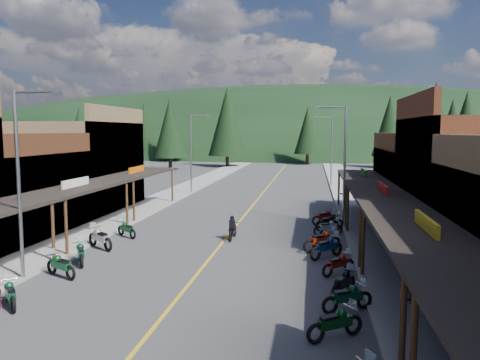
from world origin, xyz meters
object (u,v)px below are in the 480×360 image
at_px(pine_3, 308,130).
at_px(bike_west_8, 127,228).
at_px(pine_9, 452,131).
at_px(bike_east_6, 338,263).
at_px(bike_west_5, 61,264).
at_px(bike_east_3, 335,322).
at_px(pine_10, 170,128).
at_px(streetlight_1, 192,150).
at_px(bike_east_5, 343,282).
at_px(streetlight_3, 330,148).
at_px(pine_2, 227,122).
at_px(pedestrian_east_b, 344,194).
at_px(pine_5, 466,122).
at_px(bike_east_7, 327,246).
at_px(bike_east_10, 329,221).
at_px(bike_west_4, 10,293).
at_px(bike_east_11, 325,216).
at_px(pine_1, 171,127).
at_px(bike_east_9, 328,227).
at_px(pine_11, 435,124).
at_px(streetlight_2, 342,159).
at_px(pine_4, 390,126).
at_px(pedestrian_east_a, 412,278).
at_px(streetlight_0, 21,176).
at_px(pine_7, 144,127).
at_px(bike_west_7, 100,237).
at_px(shop_east_3, 436,184).
at_px(shop_west_3, 76,166).
at_px(pine_8, 122,133).
at_px(pine_0, 80,130).
at_px(rider_on_bike, 233,229).
at_px(bike_west_6, 81,252).

height_order(pine_3, bike_west_8, pine_3).
distance_m(pine_9, bike_east_6, 51.67).
bearing_deg(pine_3, bike_west_5, -97.76).
bearing_deg(bike_east_3, pine_10, 166.83).
height_order(streetlight_1, bike_east_5, streetlight_1).
distance_m(streetlight_3, pine_2, 32.92).
bearing_deg(pedestrian_east_b, pine_5, -159.72).
height_order(bike_west_5, bike_east_7, bike_east_7).
bearing_deg(bike_east_10, bike_west_8, -101.16).
xyz_separation_m(bike_west_4, bike_east_11, (11.60, 16.94, 0.04)).
height_order(pine_1, bike_east_9, pine_1).
bearing_deg(pine_11, bike_east_5, -107.43).
relative_size(streetlight_2, pine_4, 0.64).
bearing_deg(bike_west_4, pedestrian_east_a, -33.31).
height_order(pine_11, bike_east_7, pine_11).
xyz_separation_m(pine_5, bike_east_7, (-28.25, -72.53, -7.36)).
distance_m(pine_3, pine_11, 32.26).
bearing_deg(pedestrian_east_a, bike_east_3, -56.55).
bearing_deg(pine_5, streetlight_3, -122.78).
bearing_deg(bike_east_9, bike_east_10, 147.99).
relative_size(pine_1, pine_5, 0.89).
height_order(bike_east_5, pedestrian_east_b, pedestrian_east_b).
relative_size(streetlight_0, bike_east_7, 3.62).
bearing_deg(pine_7, bike_west_8, -70.49).
distance_m(streetlight_1, pine_3, 45.39).
bearing_deg(bike_west_7, pedestrian_east_b, -4.54).
bearing_deg(pine_4, pine_10, -164.48).
bearing_deg(bike_east_6, pedestrian_east_b, 131.76).
bearing_deg(pine_7, pine_3, -15.52).
bearing_deg(pedestrian_east_b, shop_east_3, 99.82).
xyz_separation_m(bike_east_7, bike_east_10, (0.37, 6.87, -0.06)).
xyz_separation_m(shop_west_3, pine_8, (-8.22, 28.70, 2.46)).
bearing_deg(streetlight_2, bike_east_7, -98.00).
height_order(shop_west_3, pine_8, pine_8).
height_order(pine_0, pedestrian_east_b, pine_0).
bearing_deg(pine_10, pine_4, 15.52).
distance_m(streetlight_0, rider_on_bike, 12.17).
bearing_deg(shop_east_3, bike_west_5, -139.46).
height_order(pine_5, pedestrian_east_b, pine_5).
bearing_deg(pine_9, bike_west_4, -118.86).
bearing_deg(pine_3, pine_8, -135.00).
height_order(bike_west_5, bike_east_10, bike_west_5).
height_order(pine_4, pine_9, pine_4).
height_order(pine_7, bike_east_3, pine_7).
bearing_deg(pine_7, pine_10, -61.70).
bearing_deg(streetlight_3, bike_west_7, -113.43).
bearing_deg(bike_east_5, shop_east_3, 94.68).
relative_size(bike_west_4, bike_west_5, 0.94).
bearing_deg(bike_west_6, bike_west_8, 59.52).
relative_size(streetlight_1, bike_east_9, 4.17).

